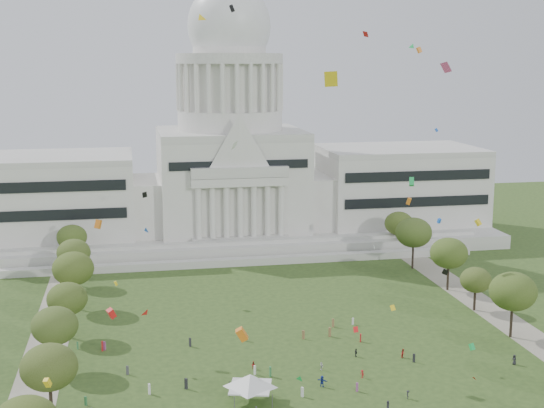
% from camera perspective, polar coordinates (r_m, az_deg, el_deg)
% --- Properties ---
extents(ground, '(400.00, 400.00, 0.00)m').
position_cam_1_polar(ground, '(133.13, 3.72, -13.84)').
color(ground, '#2F461C').
rests_on(ground, ground).
extents(capitol, '(160.00, 64.50, 91.30)m').
position_cam_1_polar(capitol, '(235.05, -3.12, 2.67)').
color(capitol, '#BBB9AF').
rests_on(capitol, ground).
extents(path_left, '(8.00, 160.00, 0.04)m').
position_cam_1_polar(path_left, '(158.10, -16.56, -10.20)').
color(path_left, gray).
rests_on(path_left, ground).
extents(path_right, '(8.00, 160.00, 0.04)m').
position_cam_1_polar(path_right, '(175.80, 16.68, -8.06)').
color(path_right, gray).
rests_on(path_right, ground).
extents(row_tree_l_1, '(8.86, 8.86, 12.59)m').
position_cam_1_polar(row_tree_l_1, '(123.92, -16.44, -11.71)').
color(row_tree_l_1, black).
rests_on(row_tree_l_1, ground).
extents(row_tree_l_2, '(8.42, 8.42, 11.97)m').
position_cam_1_polar(row_tree_l_2, '(143.04, -16.05, -8.80)').
color(row_tree_l_2, black).
rests_on(row_tree_l_2, ground).
extents(row_tree_r_2, '(9.55, 9.55, 13.58)m').
position_cam_1_polar(row_tree_r_2, '(160.63, 17.70, -6.30)').
color(row_tree_r_2, black).
rests_on(row_tree_r_2, ground).
extents(row_tree_l_3, '(8.12, 8.12, 11.55)m').
position_cam_1_polar(row_tree_l_3, '(158.75, -15.17, -6.91)').
color(row_tree_l_3, black).
rests_on(row_tree_l_3, ground).
extents(row_tree_r_3, '(7.01, 7.01, 9.98)m').
position_cam_1_polar(row_tree_r_3, '(175.95, 15.09, -5.55)').
color(row_tree_r_3, black).
rests_on(row_tree_r_3, ground).
extents(row_tree_l_4, '(9.29, 9.29, 13.21)m').
position_cam_1_polar(row_tree_l_4, '(176.13, -14.75, -4.73)').
color(row_tree_l_4, black).
rests_on(row_tree_l_4, ground).
extents(row_tree_r_4, '(9.19, 9.19, 13.06)m').
position_cam_1_polar(row_tree_r_4, '(189.11, 13.18, -3.63)').
color(row_tree_r_4, black).
rests_on(row_tree_r_4, ground).
extents(row_tree_l_5, '(8.33, 8.33, 11.85)m').
position_cam_1_polar(row_tree_l_5, '(194.40, -14.71, -3.57)').
color(row_tree_l_5, black).
rests_on(row_tree_l_5, ground).
extents(row_tree_r_5, '(9.82, 9.82, 13.96)m').
position_cam_1_polar(row_tree_r_5, '(206.52, 10.62, -2.13)').
color(row_tree_r_5, black).
rests_on(row_tree_r_5, ground).
extents(row_tree_l_6, '(8.19, 8.19, 11.64)m').
position_cam_1_polar(row_tree_l_6, '(212.14, -14.84, -2.42)').
color(row_tree_l_6, black).
rests_on(row_tree_l_6, ground).
extents(row_tree_r_6, '(8.42, 8.42, 11.97)m').
position_cam_1_polar(row_tree_r_6, '(224.05, 9.54, -1.45)').
color(row_tree_r_6, black).
rests_on(row_tree_r_6, ground).
extents(event_tent, '(11.25, 11.25, 5.15)m').
position_cam_1_polar(event_tent, '(126.91, -1.64, -13.13)').
color(event_tent, '#4C4C4C').
rests_on(event_tent, ground).
extents(person_0, '(0.96, 1.11, 1.91)m').
position_cam_1_polar(person_0, '(149.64, 17.78, -11.10)').
color(person_0, '#26262B').
rests_on(person_0, ground).
extents(person_2, '(0.98, 0.99, 1.77)m').
position_cam_1_polar(person_2, '(147.96, 9.85, -11.01)').
color(person_2, '#B21E1E').
rests_on(person_2, ground).
extents(person_3, '(0.90, 1.11, 1.52)m').
position_cam_1_polar(person_3, '(138.23, 6.80, -12.59)').
color(person_3, '#B21E1E').
rests_on(person_3, ground).
extents(person_4, '(0.83, 1.03, 1.54)m').
position_cam_1_polar(person_4, '(140.81, 3.74, -12.08)').
color(person_4, silver).
rests_on(person_4, ground).
extents(person_5, '(1.93, 1.70, 2.01)m').
position_cam_1_polar(person_5, '(134.15, 3.79, -13.17)').
color(person_5, navy).
rests_on(person_5, ground).
extents(person_6, '(0.65, 0.88, 1.64)m').
position_cam_1_polar(person_6, '(127.22, 8.72, -14.77)').
color(person_6, '#26262B').
rests_on(person_6, ground).
extents(person_8, '(0.78, 0.56, 1.48)m').
position_cam_1_polar(person_8, '(141.04, -1.43, -12.03)').
color(person_8, '#B21E1E').
rests_on(person_8, ground).
extents(person_9, '(0.73, 1.06, 1.49)m').
position_cam_1_polar(person_9, '(131.60, 10.20, -13.95)').
color(person_9, '#26262B').
rests_on(person_9, ground).
extents(person_10, '(0.63, 1.02, 1.65)m').
position_cam_1_polar(person_10, '(147.15, 6.34, -11.07)').
color(person_10, '#26262B').
rests_on(person_10, ground).
extents(distant_crowd, '(62.51, 35.22, 1.95)m').
position_cam_1_polar(distant_crowd, '(142.81, -3.18, -11.69)').
color(distant_crowd, '#4C4C51').
rests_on(distant_crowd, ground).
extents(kite_swarm, '(94.52, 98.79, 60.13)m').
position_cam_1_polar(kite_swarm, '(134.99, 4.39, -0.71)').
color(kite_swarm, blue).
rests_on(kite_swarm, ground).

